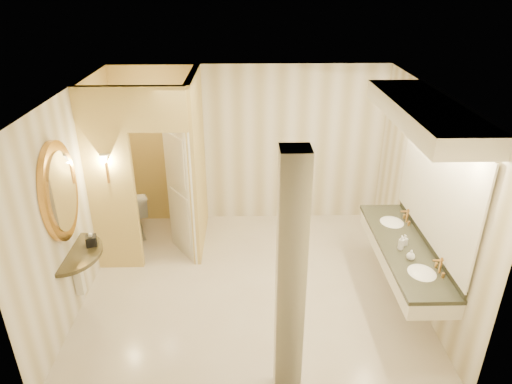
# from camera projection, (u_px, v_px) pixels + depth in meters

# --- Properties ---
(floor) EXTENTS (4.50, 4.50, 0.00)m
(floor) POSITION_uv_depth(u_px,v_px,m) (251.00, 284.00, 6.45)
(floor) COLOR silver
(floor) RESTS_ON ground
(ceiling) EXTENTS (4.50, 4.50, 0.00)m
(ceiling) POSITION_uv_depth(u_px,v_px,m) (250.00, 95.00, 5.28)
(ceiling) COLOR silver
(ceiling) RESTS_ON wall_back
(wall_back) EXTENTS (4.50, 0.02, 2.70)m
(wall_back) POSITION_uv_depth(u_px,v_px,m) (249.00, 146.00, 7.67)
(wall_back) COLOR white
(wall_back) RESTS_ON floor
(wall_front) EXTENTS (4.50, 0.02, 2.70)m
(wall_front) POSITION_uv_depth(u_px,v_px,m) (253.00, 299.00, 4.06)
(wall_front) COLOR white
(wall_front) RESTS_ON floor
(wall_left) EXTENTS (0.02, 4.00, 2.70)m
(wall_left) POSITION_uv_depth(u_px,v_px,m) (75.00, 201.00, 5.82)
(wall_left) COLOR white
(wall_left) RESTS_ON floor
(wall_right) EXTENTS (0.02, 4.00, 2.70)m
(wall_right) POSITION_uv_depth(u_px,v_px,m) (424.00, 197.00, 5.91)
(wall_right) COLOR white
(wall_right) RESTS_ON floor
(toilet_closet) EXTENTS (1.50, 1.55, 2.70)m
(toilet_closet) POSITION_uv_depth(u_px,v_px,m) (173.00, 168.00, 6.70)
(toilet_closet) COLOR #F3E17F
(toilet_closet) RESTS_ON floor
(wall_sconce) EXTENTS (0.14, 0.14, 0.42)m
(wall_sconce) POSITION_uv_depth(u_px,v_px,m) (105.00, 160.00, 6.05)
(wall_sconce) COLOR #BD833C
(wall_sconce) RESTS_ON toilet_closet
(vanity) EXTENTS (0.75, 2.37, 2.09)m
(vanity) POSITION_uv_depth(u_px,v_px,m) (417.00, 191.00, 5.43)
(vanity) COLOR white
(vanity) RESTS_ON floor
(console_shelf) EXTENTS (0.93, 0.93, 1.92)m
(console_shelf) POSITION_uv_depth(u_px,v_px,m) (65.00, 219.00, 5.41)
(console_shelf) COLOR black
(console_shelf) RESTS_ON floor
(pillar) EXTENTS (0.27, 0.27, 2.70)m
(pillar) POSITION_uv_depth(u_px,v_px,m) (290.00, 284.00, 4.27)
(pillar) COLOR white
(pillar) RESTS_ON floor
(tissue_box) EXTENTS (0.16, 0.16, 0.13)m
(tissue_box) POSITION_uv_depth(u_px,v_px,m) (91.00, 241.00, 5.72)
(tissue_box) COLOR black
(tissue_box) RESTS_ON console_shelf
(toilet) EXTENTS (0.69, 0.90, 0.81)m
(toilet) POSITION_uv_depth(u_px,v_px,m) (132.00, 211.00, 7.56)
(toilet) COLOR white
(toilet) RESTS_ON floor
(soap_bottle_a) EXTENTS (0.08, 0.09, 0.14)m
(soap_bottle_a) POSITION_uv_depth(u_px,v_px,m) (404.00, 240.00, 5.73)
(soap_bottle_a) COLOR beige
(soap_bottle_a) RESTS_ON vanity
(soap_bottle_b) EXTENTS (0.11, 0.11, 0.13)m
(soap_bottle_b) POSITION_uv_depth(u_px,v_px,m) (411.00, 255.00, 5.44)
(soap_bottle_b) COLOR silver
(soap_bottle_b) RESTS_ON vanity
(soap_bottle_c) EXTENTS (0.08, 0.08, 0.19)m
(soap_bottle_c) POSITION_uv_depth(u_px,v_px,m) (401.00, 243.00, 5.62)
(soap_bottle_c) COLOR #C6B28C
(soap_bottle_c) RESTS_ON vanity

